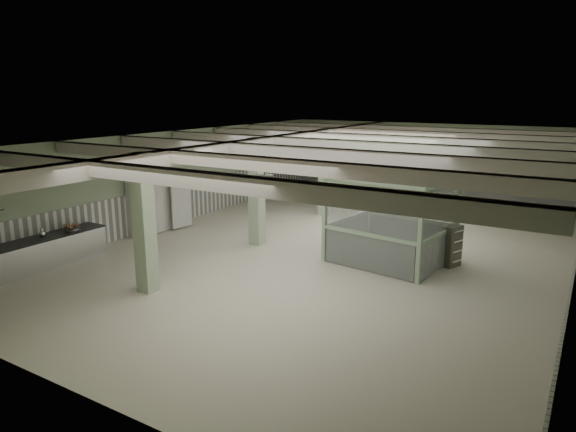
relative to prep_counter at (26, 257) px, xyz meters
The scene contains 29 objects.
floor 9.44m from the prep_counter, 46.06° to the left, with size 20.00×20.00×0.00m, color beige.
ceiling 9.93m from the prep_counter, 46.06° to the left, with size 14.00×20.00×0.02m, color white.
wall_back 18.07m from the prep_counter, 68.72° to the left, with size 14.00×0.02×3.60m, color #A1B490.
wall_front 7.41m from the prep_counter, 26.16° to the right, with size 14.00×0.02×3.60m, color #A1B490.
wall_left 6.93m from the prep_counter, 93.88° to the left, with size 0.02×20.00×3.60m, color #A1B490.
wainscot_left 6.81m from the prep_counter, 93.67° to the left, with size 0.05×19.90×1.50m, color white.
wainscot_back 18.00m from the prep_counter, 68.69° to the left, with size 13.90×0.05×1.50m, color white.
girder 8.42m from the prep_counter, 59.24° to the left, with size 0.45×19.90×0.40m, color beige.
beam_a 7.21m from the prep_counter, ahead, with size 13.90×0.35×0.32m, color beige.
beam_b 7.40m from the prep_counter, 15.29° to the left, with size 13.90×0.35×0.32m, color beige.
beam_c 8.36m from the prep_counter, 33.25° to the left, with size 13.90×0.35×0.32m, color beige.
beam_d 9.88m from the prep_counter, 46.06° to the left, with size 13.90×0.35×0.32m, color beige.
beam_e 11.74m from the prep_counter, 54.85° to the left, with size 13.90×0.35×0.32m, color beige.
beam_f 13.80m from the prep_counter, 60.98° to the left, with size 13.90×0.35×0.32m, color beige.
beam_g 15.99m from the prep_counter, 65.40° to the left, with size 13.90×0.35×0.32m, color beige.
column_a 4.33m from the prep_counter, 11.03° to the left, with size 0.42×0.42×3.60m, color #A7BE99.
column_b 7.18m from the prep_counter, 55.08° to the left, with size 0.42×0.42×3.60m, color #A7BE99.
column_c 11.60m from the prep_counter, 69.47° to the left, with size 0.42×0.42×3.60m, color #A7BE99.
column_d 15.39m from the prep_counter, 74.72° to the left, with size 0.42×0.42×3.60m, color #A7BE99.
pendant_front 7.71m from the prep_counter, 14.25° to the left, with size 0.44×0.44×0.22m, color #354433.
pendant_mid 10.46m from the prep_counter, 45.99° to the left, with size 0.44×0.44×0.22m, color #354433.
pendant_back 14.40m from the prep_counter, 60.19° to the left, with size 0.44×0.44×0.22m, color #354433.
prep_counter is the anchor object (origin of this frame).
pitcher_near 0.81m from the prep_counter, 85.59° to the left, with size 0.19×0.22×0.28m, color silver, non-canonical shape.
pitcher_far 1.56m from the prep_counter, 84.65° to the left, with size 0.17×0.20×0.25m, color silver, non-canonical shape.
veg_colander 1.59m from the prep_counter, 86.04° to the left, with size 0.48×0.48×0.22m, color #44444A, non-canonical shape.
walkin_cooler 5.33m from the prep_counter, 90.91° to the left, with size 0.84×2.37×2.17m.
guard_booth 10.75m from the prep_counter, 36.84° to the left, with size 3.69×3.26×2.69m.
filing_cabinet 12.34m from the prep_counter, 33.83° to the left, with size 0.40×0.57×1.24m, color #565647.
Camera 1 is at (7.10, -14.84, 5.03)m, focal length 32.00 mm.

